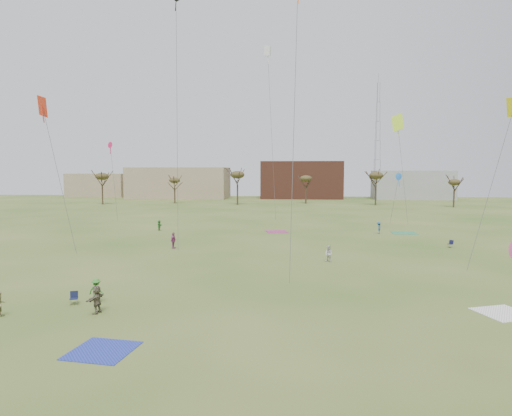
# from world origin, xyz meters

# --- Properties ---
(ground) EXTENTS (260.00, 260.00, 0.00)m
(ground) POSITION_xyz_m (0.00, 0.00, 0.00)
(ground) COLOR #32571B
(ground) RESTS_ON ground
(flyer_near_center) EXTENTS (1.15, 0.75, 1.68)m
(flyer_near_center) POSITION_xyz_m (-9.67, -0.62, 0.84)
(flyer_near_center) COLOR #35802A
(flyer_near_center) RESTS_ON ground
(spectator_fore_b) EXTENTS (0.86, 0.95, 1.60)m
(spectator_fore_b) POSITION_xyz_m (-14.24, -3.99, 0.80)
(spectator_fore_b) COLOR tan
(spectator_fore_b) RESTS_ON ground
(spectator_fore_c) EXTENTS (0.78, 1.71, 1.78)m
(spectator_fore_c) POSITION_xyz_m (-8.66, -2.75, 0.89)
(spectator_fore_c) COLOR #655D48
(spectator_fore_c) RESTS_ON ground
(spectator_mid_d) EXTENTS (0.63, 1.15, 1.86)m
(spectator_mid_d) POSITION_xyz_m (-10.42, 20.92, 0.93)
(spectator_mid_d) COLOR #8E3B74
(spectator_mid_d) RESTS_ON ground
(spectator_mid_e) EXTENTS (1.00, 0.98, 1.62)m
(spectator_mid_e) POSITION_xyz_m (6.91, 14.79, 0.81)
(spectator_mid_e) COLOR silver
(spectator_mid_e) RESTS_ON ground
(flyer_far_a) EXTENTS (1.24, 1.41, 1.55)m
(flyer_far_a) POSITION_xyz_m (-16.86, 36.15, 0.77)
(flyer_far_a) COLOR #287A29
(flyer_far_a) RESTS_ON ground
(flyer_far_c) EXTENTS (0.80, 1.18, 1.68)m
(flyer_far_c) POSITION_xyz_m (15.36, 35.54, 0.84)
(flyer_far_c) COLOR navy
(flyer_far_c) RESTS_ON ground
(blanket_blue) EXTENTS (3.33, 3.33, 0.03)m
(blanket_blue) POSITION_xyz_m (-5.78, -8.43, 0.00)
(blanket_blue) COLOR #2536A3
(blanket_blue) RESTS_ON ground
(blanket_cream) EXTENTS (3.78, 3.78, 0.03)m
(blanket_cream) POSITION_xyz_m (16.79, -0.40, 0.00)
(blanket_cream) COLOR white
(blanket_cream) RESTS_ON ground
(blanket_plum) EXTENTS (3.76, 3.76, 0.03)m
(blanket_plum) POSITION_xyz_m (0.77, 36.39, 0.00)
(blanket_plum) COLOR #A0316E
(blanket_plum) RESTS_ON ground
(blanket_olive) EXTENTS (3.50, 3.50, 0.03)m
(blanket_olive) POSITION_xyz_m (19.12, 36.74, 0.00)
(blanket_olive) COLOR #30855A
(blanket_olive) RESTS_ON ground
(camp_chair_left) EXTENTS (0.66, 0.69, 0.87)m
(camp_chair_left) POSITION_xyz_m (-11.02, -1.11, 0.26)
(camp_chair_left) COLOR #131935
(camp_chair_left) RESTS_ON ground
(camp_chair_right) EXTENTS (0.74, 0.74, 0.87)m
(camp_chair_right) POSITION_xyz_m (21.62, 24.50, 0.26)
(camp_chair_right) COLOR #131334
(camp_chair_right) RESTS_ON ground
(kites_aloft) EXTENTS (61.93, 57.88, 27.85)m
(kites_aloft) POSITION_xyz_m (-0.68, 28.08, 23.13)
(kites_aloft) COLOR yellow
(kites_aloft) RESTS_ON ground
(tree_line) EXTENTS (117.44, 49.32, 8.91)m
(tree_line) POSITION_xyz_m (-2.85, 79.12, 7.09)
(tree_line) COLOR #3A2B1E
(tree_line) RESTS_ON ground
(building_tan) EXTENTS (32.00, 14.00, 10.00)m
(building_tan) POSITION_xyz_m (-35.00, 115.00, 5.00)
(building_tan) COLOR #937F60
(building_tan) RESTS_ON ground
(building_brick) EXTENTS (26.00, 16.00, 12.00)m
(building_brick) POSITION_xyz_m (5.00, 120.00, 6.00)
(building_brick) COLOR brown
(building_brick) RESTS_ON ground
(building_grey) EXTENTS (24.00, 12.00, 9.00)m
(building_grey) POSITION_xyz_m (40.00, 118.00, 4.50)
(building_grey) COLOR gray
(building_grey) RESTS_ON ground
(building_tan_west) EXTENTS (20.00, 12.00, 8.00)m
(building_tan_west) POSITION_xyz_m (-65.00, 122.00, 4.00)
(building_tan_west) COLOR #937F60
(building_tan_west) RESTS_ON ground
(radio_tower) EXTENTS (1.51, 1.72, 41.00)m
(radio_tower) POSITION_xyz_m (30.00, 125.00, 19.21)
(radio_tower) COLOR #9EA3A8
(radio_tower) RESTS_ON ground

